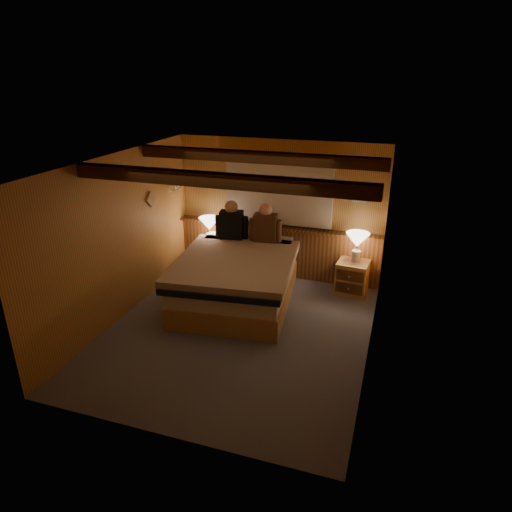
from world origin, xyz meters
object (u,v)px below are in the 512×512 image
at_px(person_right, 265,226).
at_px(duffel_bag, 190,287).
at_px(nightstand_left, 209,258).
at_px(lamp_left, 209,225).
at_px(bed, 237,278).
at_px(lamp_right, 357,242).
at_px(person_left, 232,223).
at_px(nightstand_right, 352,277).

height_order(person_right, duffel_bag, person_right).
distance_m(nightstand_left, lamp_left, 0.62).
xyz_separation_m(bed, person_right, (0.21, 0.81, 0.63)).
bearing_deg(lamp_right, person_left, -175.65).
relative_size(nightstand_right, person_left, 0.78).
distance_m(lamp_right, person_left, 2.11).
relative_size(bed, nightstand_right, 4.50).
bearing_deg(bed, lamp_right, 21.87).
relative_size(lamp_left, person_left, 0.69).
height_order(nightstand_right, person_right, person_right).
bearing_deg(bed, nightstand_right, 21.30).
bearing_deg(nightstand_left, nightstand_right, 12.15).
xyz_separation_m(nightstand_right, duffel_bag, (-2.49, -0.96, -0.11)).
distance_m(nightstand_right, lamp_right, 0.62).
relative_size(bed, lamp_right, 4.95).
xyz_separation_m(lamp_left, duffel_bag, (0.06, -1.00, -0.73)).
distance_m(nightstand_right, lamp_left, 2.63).
bearing_deg(nightstand_left, person_left, -0.68).
height_order(lamp_right, person_right, person_right).
bearing_deg(nightstand_left, lamp_right, 12.98).
distance_m(bed, person_right, 1.05).
bearing_deg(nightstand_left, person_right, 8.14).
height_order(lamp_right, duffel_bag, lamp_right).
distance_m(bed, person_left, 1.07).
xyz_separation_m(nightstand_left, lamp_left, (0.02, 0.05, 0.61)).
bearing_deg(lamp_right, bed, -151.60).
height_order(bed, nightstand_right, bed).
xyz_separation_m(nightstand_right, lamp_left, (-2.56, 0.04, 0.62)).
relative_size(person_left, duffel_bag, 1.23).
bearing_deg(person_right, duffel_bag, -145.46).
bearing_deg(lamp_left, nightstand_left, -109.89).
height_order(nightstand_left, nightstand_right, nightstand_left).
bearing_deg(duffel_bag, nightstand_right, 8.56).
distance_m(bed, lamp_left, 1.37).
bearing_deg(lamp_right, person_right, -175.50).
xyz_separation_m(person_left, duffel_bag, (-0.43, -0.84, -0.88)).
relative_size(nightstand_left, person_right, 0.88).
bearing_deg(lamp_right, nightstand_left, -179.00).
height_order(bed, nightstand_left, bed).
bearing_deg(duffel_bag, person_right, 28.42).
bearing_deg(person_right, person_left, 177.59).
xyz_separation_m(nightstand_left, nightstand_right, (2.57, 0.01, -0.01)).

